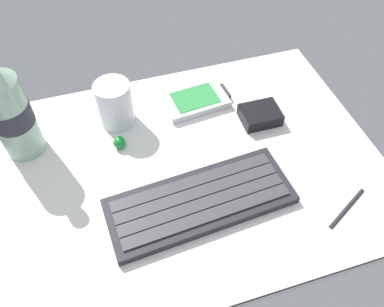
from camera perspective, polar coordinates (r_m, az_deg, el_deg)
ground_plane at (r=66.95cm, az=0.06°, el=-2.30°), size 64.00×48.00×2.80cm
keyboard at (r=61.25cm, az=1.17°, el=-6.91°), size 29.72×13.06×1.70cm
handheld_device at (r=75.90cm, az=0.55°, el=7.78°), size 13.30×8.74×1.50cm
juice_cup at (r=71.65cm, az=-11.16°, el=6.93°), size 6.40×6.40×8.50cm
water_bottle at (r=68.47cm, az=-25.15°, el=5.65°), size 6.73×6.73×20.80cm
charger_block at (r=73.44cm, az=9.90°, el=5.55°), size 7.08×5.69×2.40cm
trackball_mouse at (r=69.15cm, az=-10.54°, el=1.61°), size 2.20×2.20×2.20cm
stylus_pen at (r=65.72cm, az=21.71°, el=-7.32°), size 8.70×5.11×0.70cm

